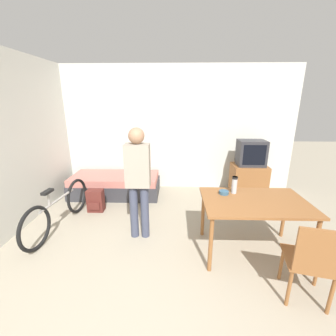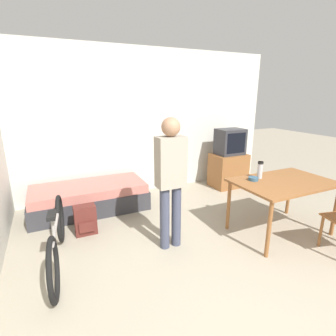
{
  "view_description": "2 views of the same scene",
  "coord_description": "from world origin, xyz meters",
  "px_view_note": "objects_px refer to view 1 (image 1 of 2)",
  "views": [
    {
      "loc": [
        0.14,
        -1.2,
        1.98
      ],
      "look_at": [
        0.04,
        2.07,
        0.98
      ],
      "focal_mm": 24.0,
      "sensor_mm": 36.0,
      "label": 1
    },
    {
      "loc": [
        -1.65,
        -0.93,
        1.89
      ],
      "look_at": [
        -0.15,
        2.28,
        0.87
      ],
      "focal_mm": 28.0,
      "sensor_mm": 36.0,
      "label": 2
    }
  ],
  "objects_px": {
    "tv": "(249,172)",
    "person_standing": "(138,177)",
    "mate_bowl": "(224,192)",
    "wooden_chair": "(313,260)",
    "backpack": "(96,201)",
    "daybed": "(116,185)",
    "bicycle": "(59,209)",
    "dining_table": "(254,206)",
    "thermos_flask": "(234,184)"
  },
  "relations": [
    {
      "from": "tv",
      "to": "person_standing",
      "type": "relative_size",
      "value": 0.74
    },
    {
      "from": "tv",
      "to": "mate_bowl",
      "type": "bearing_deg",
      "value": -118.06
    },
    {
      "from": "wooden_chair",
      "to": "backpack",
      "type": "relative_size",
      "value": 2.19
    },
    {
      "from": "daybed",
      "to": "tv",
      "type": "bearing_deg",
      "value": -0.03
    },
    {
      "from": "tv",
      "to": "backpack",
      "type": "relative_size",
      "value": 2.91
    },
    {
      "from": "wooden_chair",
      "to": "bicycle",
      "type": "bearing_deg",
      "value": 157.34
    },
    {
      "from": "daybed",
      "to": "tv",
      "type": "relative_size",
      "value": 1.54
    },
    {
      "from": "backpack",
      "to": "mate_bowl",
      "type": "bearing_deg",
      "value": -22.89
    },
    {
      "from": "daybed",
      "to": "tv",
      "type": "distance_m",
      "value": 2.84
    },
    {
      "from": "tv",
      "to": "person_standing",
      "type": "height_order",
      "value": "person_standing"
    },
    {
      "from": "dining_table",
      "to": "thermos_flask",
      "type": "xyz_separation_m",
      "value": [
        -0.21,
        0.24,
        0.21
      ]
    },
    {
      "from": "thermos_flask",
      "to": "mate_bowl",
      "type": "bearing_deg",
      "value": -164.64
    },
    {
      "from": "daybed",
      "to": "dining_table",
      "type": "xyz_separation_m",
      "value": [
        2.29,
        -1.86,
        0.45
      ]
    },
    {
      "from": "thermos_flask",
      "to": "mate_bowl",
      "type": "height_order",
      "value": "thermos_flask"
    },
    {
      "from": "daybed",
      "to": "mate_bowl",
      "type": "bearing_deg",
      "value": -40.55
    },
    {
      "from": "dining_table",
      "to": "mate_bowl",
      "type": "bearing_deg",
      "value": 150.7
    },
    {
      "from": "thermos_flask",
      "to": "daybed",
      "type": "bearing_deg",
      "value": 142.13
    },
    {
      "from": "daybed",
      "to": "bicycle",
      "type": "xyz_separation_m",
      "value": [
        -0.55,
        -1.34,
        0.1
      ]
    },
    {
      "from": "tv",
      "to": "dining_table",
      "type": "bearing_deg",
      "value": -105.92
    },
    {
      "from": "daybed",
      "to": "bicycle",
      "type": "relative_size",
      "value": 1.09
    },
    {
      "from": "dining_table",
      "to": "bicycle",
      "type": "height_order",
      "value": "dining_table"
    },
    {
      "from": "backpack",
      "to": "person_standing",
      "type": "bearing_deg",
      "value": -39.59
    },
    {
      "from": "bicycle",
      "to": "backpack",
      "type": "distance_m",
      "value": 0.7
    },
    {
      "from": "wooden_chair",
      "to": "person_standing",
      "type": "distance_m",
      "value": 2.19
    },
    {
      "from": "mate_bowl",
      "to": "tv",
      "type": "bearing_deg",
      "value": 61.94
    },
    {
      "from": "wooden_chair",
      "to": "backpack",
      "type": "height_order",
      "value": "wooden_chair"
    },
    {
      "from": "tv",
      "to": "dining_table",
      "type": "distance_m",
      "value": 1.94
    },
    {
      "from": "daybed",
      "to": "thermos_flask",
      "type": "distance_m",
      "value": 2.72
    },
    {
      "from": "tv",
      "to": "mate_bowl",
      "type": "distance_m",
      "value": 1.89
    },
    {
      "from": "wooden_chair",
      "to": "bicycle",
      "type": "xyz_separation_m",
      "value": [
        -3.15,
        1.31,
        -0.19
      ]
    },
    {
      "from": "daybed",
      "to": "dining_table",
      "type": "distance_m",
      "value": 2.99
    },
    {
      "from": "daybed",
      "to": "thermos_flask",
      "type": "height_order",
      "value": "thermos_flask"
    },
    {
      "from": "mate_bowl",
      "to": "dining_table",
      "type": "bearing_deg",
      "value": -29.3
    },
    {
      "from": "wooden_chair",
      "to": "dining_table",
      "type": "bearing_deg",
      "value": 110.61
    },
    {
      "from": "wooden_chair",
      "to": "mate_bowl",
      "type": "relative_size",
      "value": 6.9
    },
    {
      "from": "bicycle",
      "to": "thermos_flask",
      "type": "bearing_deg",
      "value": -5.97
    },
    {
      "from": "dining_table",
      "to": "bicycle",
      "type": "relative_size",
      "value": 0.77
    },
    {
      "from": "daybed",
      "to": "dining_table",
      "type": "height_order",
      "value": "dining_table"
    },
    {
      "from": "person_standing",
      "to": "backpack",
      "type": "xyz_separation_m",
      "value": [
        -0.93,
        0.77,
        -0.74
      ]
    },
    {
      "from": "dining_table",
      "to": "backpack",
      "type": "distance_m",
      "value": 2.74
    },
    {
      "from": "tv",
      "to": "backpack",
      "type": "distance_m",
      "value": 3.11
    },
    {
      "from": "tv",
      "to": "bicycle",
      "type": "height_order",
      "value": "tv"
    },
    {
      "from": "thermos_flask",
      "to": "backpack",
      "type": "relative_size",
      "value": 0.57
    },
    {
      "from": "tv",
      "to": "dining_table",
      "type": "height_order",
      "value": "tv"
    },
    {
      "from": "tv",
      "to": "thermos_flask",
      "type": "relative_size",
      "value": 5.09
    },
    {
      "from": "thermos_flask",
      "to": "mate_bowl",
      "type": "distance_m",
      "value": 0.18
    },
    {
      "from": "daybed",
      "to": "bicycle",
      "type": "distance_m",
      "value": 1.46
    },
    {
      "from": "person_standing",
      "to": "wooden_chair",
      "type": "bearing_deg",
      "value": -31.37
    },
    {
      "from": "mate_bowl",
      "to": "thermos_flask",
      "type": "bearing_deg",
      "value": 15.36
    },
    {
      "from": "dining_table",
      "to": "thermos_flask",
      "type": "height_order",
      "value": "thermos_flask"
    }
  ]
}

